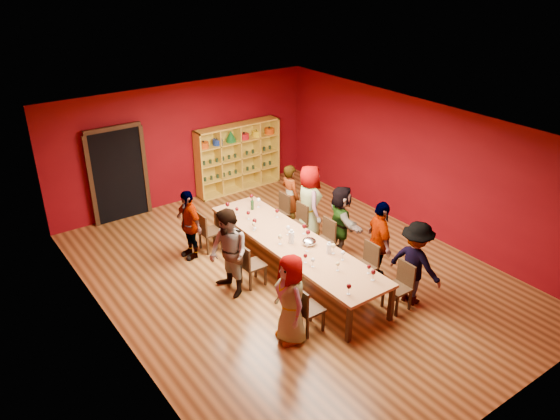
# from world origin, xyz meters

# --- Properties ---
(room_shell) EXTENTS (7.10, 9.10, 3.04)m
(room_shell) POSITION_xyz_m (0.00, 0.00, 1.50)
(room_shell) COLOR brown
(room_shell) RESTS_ON ground
(tasting_table) EXTENTS (1.10, 4.50, 0.75)m
(tasting_table) POSITION_xyz_m (0.00, 0.00, 0.70)
(tasting_table) COLOR #A77045
(tasting_table) RESTS_ON ground
(doorway) EXTENTS (1.40, 0.17, 2.30)m
(doorway) POSITION_xyz_m (-1.80, 4.43, 1.12)
(doorway) COLOR black
(doorway) RESTS_ON ground
(shelving_unit) EXTENTS (2.40, 0.40, 1.80)m
(shelving_unit) POSITION_xyz_m (1.40, 4.32, 0.98)
(shelving_unit) COLOR gold
(shelving_unit) RESTS_ON ground
(chair_person_left_0) EXTENTS (0.42, 0.42, 0.89)m
(chair_person_left_0) POSITION_xyz_m (-0.91, -1.55, 0.50)
(chair_person_left_0) COLOR black
(chair_person_left_0) RESTS_ON ground
(person_left_0) EXTENTS (0.57, 0.84, 1.58)m
(person_left_0) POSITION_xyz_m (-1.22, -1.55, 0.79)
(person_left_0) COLOR #131636
(person_left_0) RESTS_ON ground
(chair_person_left_2) EXTENTS (0.42, 0.42, 0.89)m
(chair_person_left_2) POSITION_xyz_m (-0.91, 0.18, 0.50)
(chair_person_left_2) COLOR black
(chair_person_left_2) RESTS_ON ground
(person_left_2) EXTENTS (0.47, 0.84, 1.72)m
(person_left_2) POSITION_xyz_m (-1.35, 0.18, 0.86)
(person_left_2) COLOR #151739
(person_left_2) RESTS_ON ground
(chair_person_left_4) EXTENTS (0.42, 0.42, 0.89)m
(chair_person_left_4) POSITION_xyz_m (-0.91, 1.84, 0.50)
(chair_person_left_4) COLOR black
(chair_person_left_4) RESTS_ON ground
(person_left_4) EXTENTS (0.45, 0.91, 1.51)m
(person_left_4) POSITION_xyz_m (-1.32, 1.84, 0.75)
(person_left_4) COLOR pink
(person_left_4) RESTS_ON ground
(chair_person_right_0) EXTENTS (0.42, 0.42, 0.89)m
(chair_person_right_0) POSITION_xyz_m (0.91, -1.99, 0.50)
(chair_person_right_0) COLOR black
(chair_person_right_0) RESTS_ON ground
(person_right_0) EXTENTS (0.59, 1.10, 1.61)m
(person_right_0) POSITION_xyz_m (1.23, -1.99, 0.81)
(person_right_0) COLOR pink
(person_right_0) RESTS_ON ground
(chair_person_right_1) EXTENTS (0.42, 0.42, 0.89)m
(chair_person_right_1) POSITION_xyz_m (0.91, -1.12, 0.50)
(chair_person_right_1) COLOR black
(chair_person_right_1) RESTS_ON ground
(person_right_1) EXTENTS (0.81, 1.08, 1.68)m
(person_right_1) POSITION_xyz_m (1.21, -1.12, 0.84)
(person_right_1) COLOR #517CA6
(person_right_1) RESTS_ON ground
(chair_person_right_2) EXTENTS (0.42, 0.42, 0.89)m
(chair_person_right_2) POSITION_xyz_m (0.91, 0.12, 0.50)
(chair_person_right_2) COLOR black
(chair_person_right_2) RESTS_ON ground
(person_right_2) EXTENTS (0.89, 1.48, 1.54)m
(person_right_2) POSITION_xyz_m (1.33, 0.12, 0.77)
(person_right_2) COLOR tan
(person_right_2) RESTS_ON ground
(chair_person_right_3) EXTENTS (0.42, 0.42, 0.89)m
(chair_person_right_3) POSITION_xyz_m (0.91, 1.03, 0.50)
(chair_person_right_3) COLOR black
(chair_person_right_3) RESTS_ON ground
(person_right_3) EXTENTS (0.71, 0.95, 1.72)m
(person_right_3) POSITION_xyz_m (1.20, 1.03, 0.86)
(person_right_3) COLOR silver
(person_right_3) RESTS_ON ground
(chair_person_right_4) EXTENTS (0.42, 0.42, 0.89)m
(chair_person_right_4) POSITION_xyz_m (0.91, 1.69, 0.50)
(chair_person_right_4) COLOR black
(chair_person_right_4) RESTS_ON ground
(person_right_4) EXTENTS (0.42, 0.57, 1.54)m
(person_right_4) POSITION_xyz_m (1.18, 1.69, 0.77)
(person_right_4) COLOR #D58E91
(person_right_4) RESTS_ON ground
(wine_glass_0) EXTENTS (0.09, 0.09, 0.21)m
(wine_glass_0) POSITION_xyz_m (0.28, -1.88, 0.90)
(wine_glass_0) COLOR white
(wine_glass_0) RESTS_ON tasting_table
(wine_glass_1) EXTENTS (0.09, 0.09, 0.22)m
(wine_glass_1) POSITION_xyz_m (-0.35, 1.89, 0.91)
(wine_glass_1) COLOR white
(wine_glass_1) RESTS_ON tasting_table
(wine_glass_2) EXTENTS (0.09, 0.09, 0.22)m
(wine_glass_2) POSITION_xyz_m (0.36, 0.13, 0.91)
(wine_glass_2) COLOR white
(wine_glass_2) RESTS_ON tasting_table
(wine_glass_3) EXTENTS (0.07, 0.07, 0.18)m
(wine_glass_3) POSITION_xyz_m (-0.28, 1.63, 0.88)
(wine_glass_3) COLOR white
(wine_glass_3) RESTS_ON tasting_table
(wine_glass_4) EXTENTS (0.08, 0.08, 0.19)m
(wine_glass_4) POSITION_xyz_m (-0.02, -0.45, 0.89)
(wine_glass_4) COLOR white
(wine_glass_4) RESTS_ON tasting_table
(wine_glass_5) EXTENTS (0.08, 0.08, 0.21)m
(wine_glass_5) POSITION_xyz_m (-0.27, 0.07, 0.90)
(wine_glass_5) COLOR white
(wine_glass_5) RESTS_ON tasting_table
(wine_glass_6) EXTENTS (0.08, 0.08, 0.19)m
(wine_glass_6) POSITION_xyz_m (-0.19, 1.32, 0.89)
(wine_glass_6) COLOR white
(wine_glass_6) RESTS_ON tasting_table
(wine_glass_7) EXTENTS (0.09, 0.09, 0.22)m
(wine_glass_7) POSITION_xyz_m (0.32, -0.80, 0.91)
(wine_glass_7) COLOR white
(wine_glass_7) RESTS_ON tasting_table
(wine_glass_8) EXTENTS (0.08, 0.08, 0.19)m
(wine_glass_8) POSITION_xyz_m (-0.30, -0.76, 0.89)
(wine_glass_8) COLOR white
(wine_glass_8) RESTS_ON tasting_table
(wine_glass_9) EXTENTS (0.08, 0.08, 0.19)m
(wine_glass_9) POSITION_xyz_m (-0.37, 0.83, 0.89)
(wine_glass_9) COLOR white
(wine_glass_9) RESTS_ON tasting_table
(wine_glass_10) EXTENTS (0.07, 0.07, 0.18)m
(wine_glass_10) POSITION_xyz_m (0.38, -1.68, 0.88)
(wine_glass_10) COLOR white
(wine_glass_10) RESTS_ON tasting_table
(wine_glass_11) EXTENTS (0.09, 0.09, 0.22)m
(wine_glass_11) POSITION_xyz_m (0.27, -0.11, 0.91)
(wine_glass_11) COLOR white
(wine_glass_11) RESTS_ON tasting_table
(wine_glass_12) EXTENTS (0.09, 0.09, 0.22)m
(wine_glass_12) POSITION_xyz_m (0.31, 1.68, 0.91)
(wine_glass_12) COLOR white
(wine_glass_12) RESTS_ON tasting_table
(wine_glass_13) EXTENTS (0.08, 0.08, 0.21)m
(wine_glass_13) POSITION_xyz_m (0.08, 0.27, 0.90)
(wine_glass_13) COLOR white
(wine_glass_13) RESTS_ON tasting_table
(wine_glass_14) EXTENTS (0.07, 0.07, 0.19)m
(wine_glass_14) POSITION_xyz_m (-0.28, -0.94, 0.88)
(wine_glass_14) COLOR white
(wine_glass_14) RESTS_ON tasting_table
(wine_glass_15) EXTENTS (0.09, 0.09, 0.22)m
(wine_glass_15) POSITION_xyz_m (-0.31, 0.90, 0.91)
(wine_glass_15) COLOR white
(wine_glass_15) RESTS_ON tasting_table
(wine_glass_16) EXTENTS (0.08, 0.08, 0.20)m
(wine_glass_16) POSITION_xyz_m (0.35, 1.04, 0.89)
(wine_glass_16) COLOR white
(wine_glass_16) RESTS_ON tasting_table
(wine_glass_17) EXTENTS (0.08, 0.08, 0.19)m
(wine_glass_17) POSITION_xyz_m (0.31, -1.08, 0.89)
(wine_glass_17) COLOR white
(wine_glass_17) RESTS_ON tasting_table
(wine_glass_18) EXTENTS (0.07, 0.07, 0.18)m
(wine_glass_18) POSITION_xyz_m (-0.00, -1.30, 0.88)
(wine_glass_18) COLOR white
(wine_glass_18) RESTS_ON tasting_table
(wine_glass_19) EXTENTS (0.08, 0.08, 0.21)m
(wine_glass_19) POSITION_xyz_m (-0.34, -1.95, 0.90)
(wine_glass_19) COLOR white
(wine_glass_19) RESTS_ON tasting_table
(wine_glass_20) EXTENTS (0.08, 0.08, 0.21)m
(wine_glass_20) POSITION_xyz_m (0.31, 1.97, 0.90)
(wine_glass_20) COLOR white
(wine_glass_20) RESTS_ON tasting_table
(spittoon_bowl) EXTENTS (0.27, 0.27, 0.15)m
(spittoon_bowl) POSITION_xyz_m (0.17, -0.27, 0.81)
(spittoon_bowl) COLOR silver
(spittoon_bowl) RESTS_ON tasting_table
(carafe_a) EXTENTS (0.12, 0.12, 0.29)m
(carafe_a) POSITION_xyz_m (-0.07, -0.02, 0.88)
(carafe_a) COLOR white
(carafe_a) RESTS_ON tasting_table
(carafe_b) EXTENTS (0.10, 0.10, 0.23)m
(carafe_b) POSITION_xyz_m (0.27, -0.74, 0.86)
(carafe_b) COLOR white
(carafe_b) RESTS_ON tasting_table
(wine_bottle) EXTENTS (0.08, 0.08, 0.29)m
(wine_bottle) POSITION_xyz_m (0.14, 1.67, 0.86)
(wine_bottle) COLOR #14391A
(wine_bottle) RESTS_ON tasting_table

